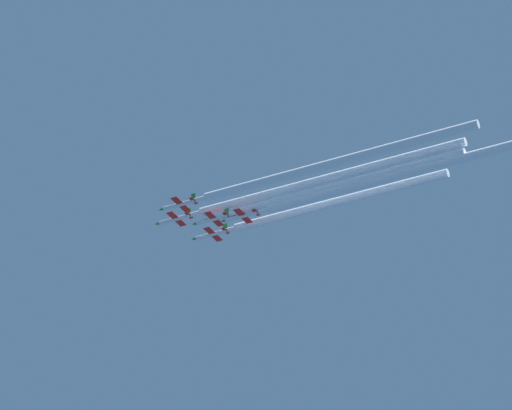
% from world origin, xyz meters
% --- Properties ---
extents(jet_lead, '(7.86, 11.45, 2.75)m').
position_xyz_m(jet_lead, '(-0.17, 6.14, 232.17)').
color(jet_lead, silver).
extents(jet_left_wingman, '(7.86, 11.45, 2.75)m').
position_xyz_m(jet_left_wingman, '(-8.87, -0.09, 230.25)').
color(jet_left_wingman, silver).
extents(jet_right_wingman, '(7.86, 11.45, 2.75)m').
position_xyz_m(jet_right_wingman, '(9.04, -0.01, 230.65)').
color(jet_right_wingman, silver).
extents(jet_slot, '(7.86, 11.45, 2.75)m').
position_xyz_m(jet_slot, '(-0.33, -5.34, 228.98)').
color(jet_slot, silver).
extents(jet_high_trail, '(7.86, 11.45, 2.75)m').
position_xyz_m(jet_high_trail, '(-0.09, -13.77, 227.72)').
color(jet_high_trail, silver).
extents(smoke_trail_lead, '(2.31, 77.37, 2.31)m').
position_xyz_m(smoke_trail_lead, '(-0.17, -37.77, 232.14)').
color(smoke_trail_lead, white).
extents(smoke_trail_left_wingman, '(2.31, 77.59, 2.31)m').
position_xyz_m(smoke_trail_left_wingman, '(-8.87, -44.12, 230.22)').
color(smoke_trail_left_wingman, white).
extents(smoke_trail_right_wingman, '(2.31, 62.86, 2.31)m').
position_xyz_m(smoke_trail_right_wingman, '(9.04, -36.67, 230.62)').
color(smoke_trail_right_wingman, white).
extents(smoke_trail_slot, '(2.31, 65.56, 2.31)m').
position_xyz_m(smoke_trail_slot, '(-0.33, -43.36, 228.95)').
color(smoke_trail_slot, white).
extents(smoke_trail_high_trail, '(2.31, 80.02, 2.31)m').
position_xyz_m(smoke_trail_high_trail, '(-0.09, -59.01, 227.69)').
color(smoke_trail_high_trail, white).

